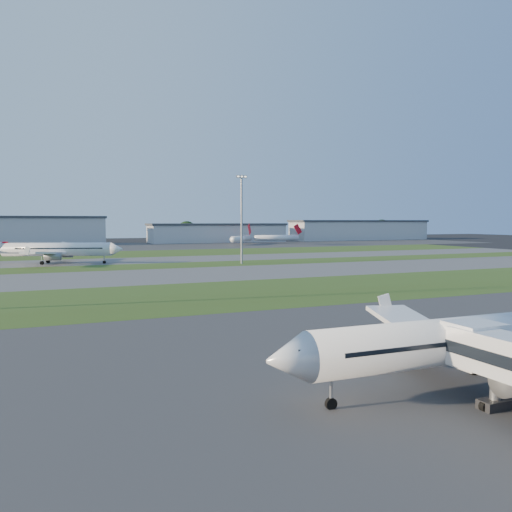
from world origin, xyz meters
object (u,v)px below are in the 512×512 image
airliner_taxiing (56,250)px  mini_jet_near (242,239)px  mini_jet_far (277,238)px  airliner_parked (471,340)px  light_mast_centre (242,213)px

airliner_taxiing → mini_jet_near: bearing=-117.6°
mini_jet_near → mini_jet_far: (23.18, 5.29, 0.00)m
airliner_parked → airliner_taxiing: (-27.66, 128.57, 0.55)m
mini_jet_far → airliner_taxiing: bearing=-137.6°
airliner_taxiing → light_mast_centre: light_mast_centre is taller
mini_jet_far → light_mast_centre: 134.82m
airliner_parked → light_mast_centre: size_ratio=1.29×
airliner_taxiing → mini_jet_near: (92.59, 92.00, -0.91)m
airliner_taxiing → light_mast_centre: (50.34, -20.03, 10.62)m
mini_jet_near → light_mast_centre: bearing=-159.8°
airliner_parked → mini_jet_far: size_ratio=1.16×
mini_jet_near → mini_jet_far: size_ratio=0.79×
airliner_parked → mini_jet_far: (88.12, 225.86, -0.35)m
airliner_taxiing → mini_jet_near: 130.53m
airliner_taxiing → airliner_parked: bearing=119.7°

